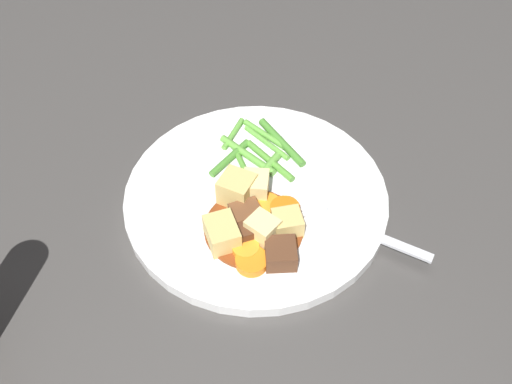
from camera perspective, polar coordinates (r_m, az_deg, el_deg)
The scene contains 26 objects.
ground_plane at distance 0.60m, azimuth 0.00°, elevation -0.87°, with size 3.00×3.00×0.00m, color #423F3D.
dinner_plate at distance 0.59m, azimuth 0.00°, elevation -0.44°, with size 0.29×0.29×0.01m, color white.
stew_sauce at distance 0.56m, azimuth -0.07°, elevation -3.77°, with size 0.10×0.10×0.00m, color brown.
carrot_slice_0 at distance 0.57m, azimuth 0.98°, elevation -1.76°, with size 0.04×0.04×0.01m, color orange.
carrot_slice_1 at distance 0.56m, azimuth 2.00°, elevation -2.91°, with size 0.04×0.04×0.01m, color orange.
carrot_slice_2 at distance 0.53m, azimuth -0.86°, elevation -7.25°, with size 0.03×0.03×0.01m, color orange.
carrot_slice_3 at distance 0.56m, azimuth 3.03°, elevation -1.99°, with size 0.03×0.03×0.01m, color orange.
carrot_slice_4 at distance 0.54m, azimuth -1.08°, elevation -5.94°, with size 0.03×0.03×0.01m, color orange.
potato_chunk_0 at distance 0.57m, azimuth -2.01°, elevation 0.24°, with size 0.03×0.03×0.03m, color #DBBC6B.
potato_chunk_1 at distance 0.55m, azimuth 3.29°, elevation -3.26°, with size 0.03×0.03×0.02m, color #DBBC6B.
potato_chunk_2 at distance 0.54m, azimuth -3.58°, elevation -4.35°, with size 0.03×0.04×0.03m, color #DBBC6B.
potato_chunk_3 at distance 0.54m, azimuth 0.68°, elevation -3.95°, with size 0.03×0.03×0.03m, color #EAD68C.
potato_chunk_4 at distance 0.57m, azimuth -0.14°, elevation 0.47°, with size 0.03×0.03×0.03m, color #EAD68C.
meat_chunk_0 at distance 0.56m, azimuth -1.07°, elevation -2.44°, with size 0.03×0.03×0.02m, color brown.
meat_chunk_1 at distance 0.54m, azimuth -1.50°, elevation -4.37°, with size 0.02×0.02×0.02m, color #4C2B19.
meat_chunk_2 at distance 0.53m, azimuth 2.60°, elevation -6.46°, with size 0.03×0.03×0.02m, color #56331E.
green_bean_0 at distance 0.62m, azimuth -2.74°, elevation 3.60°, with size 0.01×0.01×0.06m, color #4C8E33.
green_bean_1 at distance 0.62m, azimuth -0.89°, elevation 3.89°, with size 0.01×0.01×0.08m, color #66AD42.
green_bean_2 at distance 0.61m, azimuth -1.13°, elevation 2.21°, with size 0.01×0.01×0.08m, color #599E38.
green_bean_3 at distance 0.62m, azimuth 1.46°, elevation 3.30°, with size 0.01×0.01×0.08m, color #599E38.
green_bean_4 at distance 0.64m, azimuth 2.69°, elevation 5.25°, with size 0.01×0.01×0.08m, color #4C8E33.
green_bean_5 at distance 0.65m, azimuth -2.41°, elevation 6.12°, with size 0.01×0.01×0.05m, color #66AD42.
green_bean_6 at distance 0.60m, azimuth 0.80°, elevation 2.17°, with size 0.01×0.01×0.06m, color #66AD42.
green_bean_7 at distance 0.64m, azimuth 1.11°, elevation 5.19°, with size 0.01×0.01×0.07m, color #66AD42.
green_bean_8 at distance 0.65m, azimuth 1.10°, elevation 5.94°, with size 0.01×0.01×0.07m, color #66AD42.
fork at distance 0.57m, azimuth 9.11°, elevation -3.26°, with size 0.09×0.16×0.00m.
Camera 1 is at (0.38, 0.02, 0.46)m, focal length 38.22 mm.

